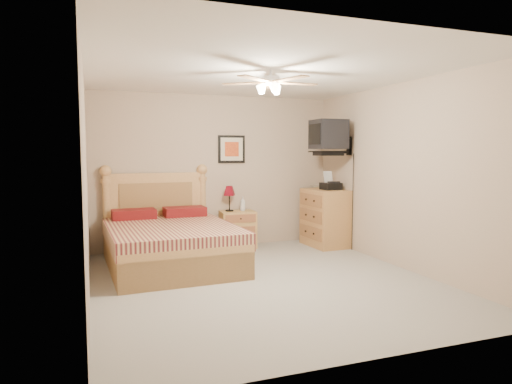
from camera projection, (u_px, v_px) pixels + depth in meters
The scene contains 17 objects.
floor at pixel (264, 281), 5.55m from camera, with size 4.50×4.50×0.00m, color gray.
ceiling at pixel (264, 73), 5.34m from camera, with size 4.00×4.50×0.04m, color white.
wall_back at pixel (216, 172), 7.55m from camera, with size 4.00×0.04×2.50m, color tan.
wall_front at pixel (374, 196), 3.34m from camera, with size 4.00×0.04×2.50m, color tan.
wall_left at pixel (86, 183), 4.77m from camera, with size 0.04×4.50×2.50m, color tan.
wall_right at pixel (403, 176), 6.13m from camera, with size 0.04×4.50×2.50m, color tan.
bed at pixel (170, 217), 6.22m from camera, with size 1.62×2.13×1.38m, color tan, non-canonical shape.
nightstand at pixel (238, 229), 7.51m from camera, with size 0.56×0.42×0.60m, color #AA804A.
table_lamp at pixel (229, 199), 7.47m from camera, with size 0.22×0.22×0.42m, color #60030F, non-canonical shape.
lotion_bottle at pixel (243, 204), 7.53m from camera, with size 0.09×0.09×0.24m, color silver.
framed_picture at pixel (232, 149), 7.59m from camera, with size 0.46×0.04×0.46m, color black.
dresser at pixel (326, 218), 7.63m from camera, with size 0.56×0.81×0.95m, color #A1793F.
fax_machine at pixel (331, 181), 7.51m from camera, with size 0.29×0.30×0.30m, color black, non-canonical shape.
magazine_lower at pixel (317, 187), 7.91m from camera, with size 0.17×0.23×0.02m, color beige.
magazine_upper at pixel (316, 186), 7.93m from camera, with size 0.21×0.28×0.02m, color gray.
wall_tv at pixel (337, 137), 7.25m from camera, with size 0.56×0.46×0.58m, color black, non-canonical shape.
ceiling_fan at pixel (271, 82), 5.16m from camera, with size 1.14×1.14×0.28m, color white, non-canonical shape.
Camera 1 is at (-1.95, -5.08, 1.57)m, focal length 32.00 mm.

